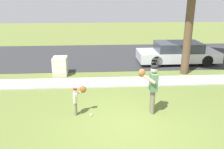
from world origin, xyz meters
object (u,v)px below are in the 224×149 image
object	(u,v)px
person_adult	(152,84)
utility_cabinet	(60,66)
parked_sedan_silver	(178,53)
person_child	(78,96)
baseball	(91,115)

from	to	relation	value
person_adult	utility_cabinet	distance (m)	5.64
person_adult	parked_sedan_silver	xyz separation A→B (m)	(2.88, 5.96, -0.43)
parked_sedan_silver	utility_cabinet	bearing A→B (deg)	14.52
person_child	parked_sedan_silver	bearing A→B (deg)	48.12
person_adult	utility_cabinet	bearing A→B (deg)	-49.23
person_child	parked_sedan_silver	world-z (taller)	parked_sedan_silver
person_adult	baseball	size ratio (longest dim) A/B	22.66
person_child	utility_cabinet	distance (m)	4.37
person_child	baseball	world-z (taller)	person_child
person_child	utility_cabinet	world-z (taller)	person_child
person_adult	person_child	size ratio (longest dim) A/B	1.69
baseball	parked_sedan_silver	distance (m)	7.82
baseball	parked_sedan_silver	world-z (taller)	parked_sedan_silver
utility_cabinet	person_adult	bearing A→B (deg)	-49.55
person_adult	parked_sedan_silver	size ratio (longest dim) A/B	0.36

